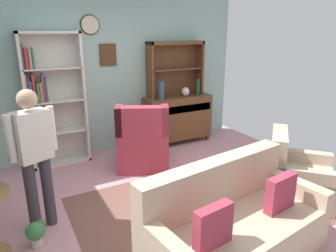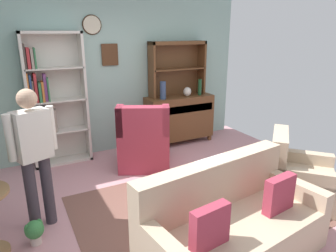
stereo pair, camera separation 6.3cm
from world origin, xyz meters
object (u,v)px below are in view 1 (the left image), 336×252
sideboard_hutch (175,61)px  sideboard (177,117)px  armchair_floral (296,178)px  vase_tall (161,90)px  bottle_wine (198,87)px  bookshelf (50,103)px  wingback_chair (143,145)px  person_reading (34,151)px  vase_round (185,92)px  couch_floral (233,226)px  potted_plant_small (35,232)px

sideboard_hutch → sideboard: bearing=-90.0°
armchair_floral → vase_tall: bearing=105.4°
vase_tall → armchair_floral: vase_tall is taller
vase_tall → bottle_wine: 0.78m
sideboard_hutch → armchair_floral: (0.29, -2.67, -1.27)m
sideboard → sideboard_hutch: bearing=90.0°
bookshelf → bottle_wine: size_ratio=6.89×
wingback_chair → person_reading: bearing=-150.9°
vase_round → bottle_wine: (0.26, -0.02, 0.07)m
vase_tall → bottle_wine: size_ratio=1.04×
wingback_chair → bookshelf: bearing=145.2°
bookshelf → couch_floral: bookshelf is taller
sideboard_hutch → person_reading: bearing=-146.7°
vase_tall → person_reading: (-2.29, -1.58, -0.17)m
bookshelf → wingback_chair: bookshelf is taller
armchair_floral → couch_floral: bearing=-162.7°
vase_tall → bottle_wine: bearing=-0.7°
vase_tall → potted_plant_small: (-2.40, -1.87, -0.93)m
bottle_wine → wingback_chair: size_ratio=0.29×
couch_floral → person_reading: size_ratio=1.22×
sideboard_hutch → wingback_chair: 1.80m
bottle_wine → potted_plant_small: bearing=-149.8°
sideboard_hutch → bottle_wine: 0.65m
sideboard_hutch → vase_round: size_ratio=6.47×
bookshelf → sideboard_hutch: size_ratio=1.91×
bottle_wine → vase_tall: bearing=179.3°
vase_round → wingback_chair: size_ratio=0.16×
bottle_wine → person_reading: (-3.07, -1.57, -0.16)m
armchair_floral → wingback_chair: (-1.35, 1.80, 0.09)m
vase_tall → person_reading: size_ratio=0.20×
sideboard → armchair_floral: bearing=-83.5°
sideboard → vase_round: (0.13, -0.07, 0.50)m
sideboard → potted_plant_small: 3.42m
bottle_wine → couch_floral: size_ratio=0.16×
sideboard_hutch → armchair_floral: size_ratio=1.02×
couch_floral → potted_plant_small: (-1.67, 1.05, -0.16)m
bookshelf → couch_floral: bearing=-69.7°
wingback_chair → potted_plant_small: 2.12m
bookshelf → armchair_floral: bookshelf is taller
vase_round → sideboard: bearing=152.8°
bookshelf → sideboard: 2.32m
bookshelf → sideboard_hutch: bearing=0.6°
vase_tall → potted_plant_small: 3.18m
bookshelf → bottle_wine: bookshelf is taller
vase_round → potted_plant_small: size_ratio=0.65×
sideboard_hutch → vase_tall: bearing=-154.1°
armchair_floral → bottle_wine: bearing=87.7°
armchair_floral → sideboard: bearing=96.5°
bottle_wine → wingback_chair: bearing=-155.5°
bookshelf → sideboard_hutch: (2.26, 0.02, 0.54)m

